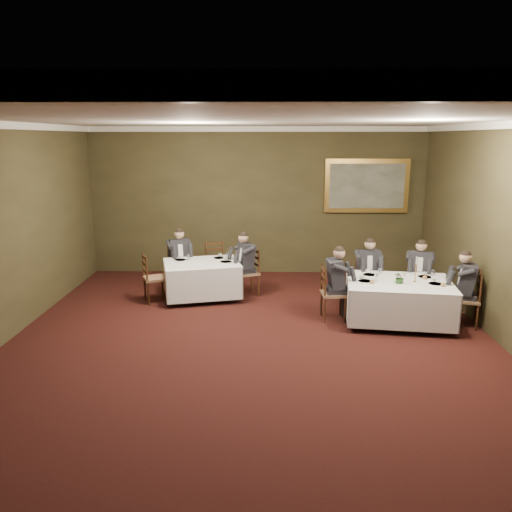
{
  "coord_description": "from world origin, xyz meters",
  "views": [
    {
      "loc": [
        0.22,
        -6.95,
        3.25
      ],
      "look_at": [
        0.04,
        1.87,
        1.15
      ],
      "focal_mm": 35.0,
      "sensor_mm": 36.0,
      "label": 1
    }
  ],
  "objects_px": {
    "table_second": "(202,277)",
    "chair_main_backleft": "(366,290)",
    "chair_main_endleft": "(332,304)",
    "diner_sec_endright": "(247,272)",
    "chair_main_backright": "(418,293)",
    "diner_main_backright": "(419,282)",
    "diner_main_endright": "(467,298)",
    "chair_main_endright": "(466,310)",
    "chair_sec_backright": "(216,274)",
    "centerpiece": "(400,277)",
    "table_main": "(398,298)",
    "diner_sec_backleft": "(179,266)",
    "painting": "(367,186)",
    "chair_sec_endright": "(248,282)",
    "chair_sec_backleft": "(180,276)",
    "diner_main_backleft": "(367,279)",
    "candlestick": "(416,272)",
    "diner_main_endleft": "(333,292)",
    "chair_sec_endleft": "(155,288)"
  },
  "relations": [
    {
      "from": "chair_main_endleft",
      "to": "diner_sec_endright",
      "type": "distance_m",
      "value": 2.14
    },
    {
      "from": "painting",
      "to": "candlestick",
      "type": "bearing_deg",
      "value": -85.5
    },
    {
      "from": "chair_sec_endright",
      "to": "centerpiece",
      "type": "xyz_separation_m",
      "value": [
        2.73,
        -1.66,
        0.6
      ]
    },
    {
      "from": "chair_main_endright",
      "to": "chair_sec_endright",
      "type": "distance_m",
      "value": 4.26
    },
    {
      "from": "chair_main_backleft",
      "to": "chair_main_endleft",
      "type": "xyz_separation_m",
      "value": [
        -0.78,
        -0.86,
        0.0
      ]
    },
    {
      "from": "table_second",
      "to": "diner_main_backleft",
      "type": "relative_size",
      "value": 1.31
    },
    {
      "from": "table_main",
      "to": "diner_sec_backleft",
      "type": "bearing_deg",
      "value": 155.32
    },
    {
      "from": "diner_main_backright",
      "to": "diner_main_endright",
      "type": "distance_m",
      "value": 1.14
    },
    {
      "from": "diner_sec_backleft",
      "to": "painting",
      "type": "bearing_deg",
      "value": 172.66
    },
    {
      "from": "centerpiece",
      "to": "painting",
      "type": "distance_m",
      "value": 3.68
    },
    {
      "from": "centerpiece",
      "to": "candlestick",
      "type": "relative_size",
      "value": 0.52
    },
    {
      "from": "table_main",
      "to": "chair_sec_backright",
      "type": "xyz_separation_m",
      "value": [
        -3.48,
        2.16,
        -0.17
      ]
    },
    {
      "from": "diner_sec_backleft",
      "to": "diner_sec_endright",
      "type": "distance_m",
      "value": 1.56
    },
    {
      "from": "chair_main_backleft",
      "to": "chair_sec_endright",
      "type": "bearing_deg",
      "value": -16.8
    },
    {
      "from": "table_second",
      "to": "chair_main_backleft",
      "type": "xyz_separation_m",
      "value": [
        3.32,
        -0.31,
        -0.17
      ]
    },
    {
      "from": "diner_main_endright",
      "to": "chair_sec_endright",
      "type": "height_order",
      "value": "diner_main_endright"
    },
    {
      "from": "diner_sec_endright",
      "to": "chair_sec_endright",
      "type": "bearing_deg",
      "value": -90.0
    },
    {
      "from": "diner_main_backleft",
      "to": "chair_main_backleft",
      "type": "bearing_deg",
      "value": -90.0
    },
    {
      "from": "chair_main_endright",
      "to": "chair_sec_backright",
      "type": "relative_size",
      "value": 1.0
    },
    {
      "from": "chair_main_endleft",
      "to": "chair_sec_backleft",
      "type": "height_order",
      "value": "same"
    },
    {
      "from": "diner_main_backright",
      "to": "diner_main_endright",
      "type": "relative_size",
      "value": 1.0
    },
    {
      "from": "diner_main_backleft",
      "to": "chair_main_backright",
      "type": "height_order",
      "value": "diner_main_backleft"
    },
    {
      "from": "diner_main_backright",
      "to": "centerpiece",
      "type": "relative_size",
      "value": 5.52
    },
    {
      "from": "diner_main_backright",
      "to": "chair_sec_backleft",
      "type": "relative_size",
      "value": 1.35
    },
    {
      "from": "chair_main_endleft",
      "to": "diner_main_endleft",
      "type": "relative_size",
      "value": 0.74
    },
    {
      "from": "diner_main_endright",
      "to": "chair_sec_backright",
      "type": "relative_size",
      "value": 1.35
    },
    {
      "from": "chair_main_backleft",
      "to": "diner_sec_endright",
      "type": "bearing_deg",
      "value": -16.63
    },
    {
      "from": "chair_main_backleft",
      "to": "chair_main_backright",
      "type": "distance_m",
      "value": 0.99
    },
    {
      "from": "table_second",
      "to": "diner_main_backleft",
      "type": "bearing_deg",
      "value": -5.52
    },
    {
      "from": "diner_main_backleft",
      "to": "chair_main_backright",
      "type": "xyz_separation_m",
      "value": [
        0.99,
        -0.11,
        -0.23
      ]
    },
    {
      "from": "chair_sec_backright",
      "to": "diner_main_endright",
      "type": "bearing_deg",
      "value": 135.68
    },
    {
      "from": "chair_main_backright",
      "to": "diner_sec_endright",
      "type": "relative_size",
      "value": 0.74
    },
    {
      "from": "diner_sec_endright",
      "to": "diner_main_endleft",
      "type": "bearing_deg",
      "value": -155.67
    },
    {
      "from": "diner_main_backright",
      "to": "table_main",
      "type": "bearing_deg",
      "value": 72.37
    },
    {
      "from": "diner_main_endleft",
      "to": "chair_main_backright",
      "type": "bearing_deg",
      "value": 108.43
    },
    {
      "from": "diner_sec_endright",
      "to": "painting",
      "type": "distance_m",
      "value": 3.68
    },
    {
      "from": "diner_main_backleft",
      "to": "chair_main_endleft",
      "type": "relative_size",
      "value": 1.35
    },
    {
      "from": "diner_main_backright",
      "to": "painting",
      "type": "bearing_deg",
      "value": -58.64
    },
    {
      "from": "painting",
      "to": "table_second",
      "type": "bearing_deg",
      "value": -151.12
    },
    {
      "from": "diner_sec_backleft",
      "to": "table_second",
      "type": "bearing_deg",
      "value": 106.24
    },
    {
      "from": "table_second",
      "to": "diner_main_endright",
      "type": "xyz_separation_m",
      "value": [
        4.83,
        -1.46,
        0.06
      ]
    },
    {
      "from": "chair_main_backright",
      "to": "painting",
      "type": "xyz_separation_m",
      "value": [
        -0.61,
        2.47,
        1.85
      ]
    },
    {
      "from": "diner_sec_backleft",
      "to": "chair_sec_endleft",
      "type": "relative_size",
      "value": 1.35
    },
    {
      "from": "table_second",
      "to": "chair_main_backright",
      "type": "distance_m",
      "value": 4.33
    },
    {
      "from": "chair_sec_backleft",
      "to": "chair_sec_endleft",
      "type": "xyz_separation_m",
      "value": [
        -0.35,
        -0.89,
        0.0
      ]
    },
    {
      "from": "chair_main_backright",
      "to": "chair_sec_backleft",
      "type": "bearing_deg",
      "value": 4.91
    },
    {
      "from": "table_second",
      "to": "chair_sec_endright",
      "type": "relative_size",
      "value": 1.76
    },
    {
      "from": "table_main",
      "to": "chair_main_endleft",
      "type": "height_order",
      "value": "chair_main_endleft"
    },
    {
      "from": "table_second",
      "to": "chair_main_backleft",
      "type": "bearing_deg",
      "value": -5.32
    },
    {
      "from": "chair_main_endright",
      "to": "candlestick",
      "type": "bearing_deg",
      "value": 98.29
    }
  ]
}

